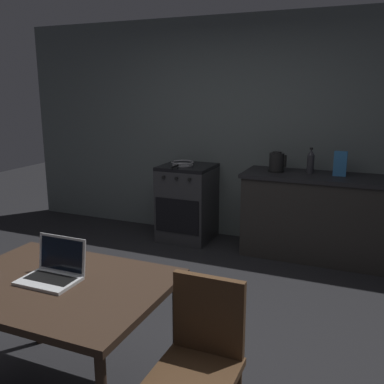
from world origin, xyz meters
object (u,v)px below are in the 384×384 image
(chair, at_px, (201,354))
(electric_kettle, at_px, (277,162))
(bottle_b, at_px, (311,161))
(cereal_box, at_px, (340,164))
(frying_pan, at_px, (182,163))
(dining_table, at_px, (58,294))
(stove_oven, at_px, (187,202))
(laptop, at_px, (53,272))

(chair, relative_size, electric_kettle, 3.93)
(electric_kettle, relative_size, bottle_b, 0.82)
(electric_kettle, bearing_deg, bottle_b, 12.98)
(chair, xyz_separation_m, cereal_box, (0.40, 2.86, 0.54))
(frying_pan, bearing_deg, cereal_box, 1.56)
(dining_table, height_order, chair, chair)
(stove_oven, distance_m, electric_kettle, 1.19)
(chair, distance_m, frying_pan, 3.16)
(stove_oven, height_order, electric_kettle, electric_kettle)
(stove_oven, height_order, cereal_box, cereal_box)
(laptop, xyz_separation_m, electric_kettle, (0.64, 2.85, 0.22))
(chair, bearing_deg, stove_oven, 135.05)
(cereal_box, bearing_deg, frying_pan, -178.44)
(stove_oven, bearing_deg, chair, -65.24)
(stove_oven, distance_m, cereal_box, 1.80)
(electric_kettle, relative_size, frying_pan, 0.50)
(chair, height_order, frying_pan, frying_pan)
(stove_oven, bearing_deg, frying_pan, -155.04)
(dining_table, distance_m, chair, 0.87)
(laptop, height_order, cereal_box, cereal_box)
(chair, bearing_deg, dining_table, -157.99)
(electric_kettle, xyz_separation_m, frying_pan, (-1.11, -0.03, -0.08))
(stove_oven, height_order, chair, stove_oven)
(frying_pan, bearing_deg, dining_table, -79.74)
(laptop, relative_size, frying_pan, 0.73)
(stove_oven, height_order, frying_pan, frying_pan)
(frying_pan, distance_m, cereal_box, 1.77)
(dining_table, relative_size, frying_pan, 2.75)
(stove_oven, xyz_separation_m, dining_table, (0.46, -2.86, 0.22))
(laptop, distance_m, cereal_box, 3.15)
(electric_kettle, xyz_separation_m, bottle_b, (0.35, 0.08, 0.02))
(dining_table, relative_size, electric_kettle, 5.46)
(stove_oven, relative_size, laptop, 2.83)
(laptop, height_order, bottle_b, bottle_b)
(cereal_box, bearing_deg, chair, -97.91)
(frying_pan, bearing_deg, bottle_b, 4.23)
(chair, height_order, electric_kettle, electric_kettle)
(laptop, distance_m, frying_pan, 2.86)
(stove_oven, distance_m, laptop, 2.89)
(dining_table, bearing_deg, electric_kettle, 78.25)
(dining_table, relative_size, laptop, 3.79)
(electric_kettle, bearing_deg, frying_pan, -178.56)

